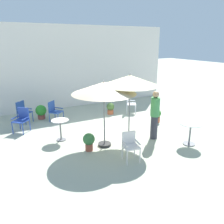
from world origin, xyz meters
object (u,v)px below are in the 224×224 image
(patio_chair_2, at_px, (22,118))
(potted_plant_3, at_px, (110,108))
(cafe_table_1, at_px, (190,130))
(patio_chair_3, at_px, (23,111))
(patio_chair_0, at_px, (130,103))
(standing_person, at_px, (155,114))
(cafe_table_0, at_px, (60,126))
(potted_plant_1, at_px, (41,111))
(potted_plant_2, at_px, (157,115))
(patio_chair_4, at_px, (130,144))
(patio_umbrella_0, at_px, (130,81))
(potted_plant_0, at_px, (89,141))
(patio_chair_1, at_px, (54,110))
(patio_umbrella_1, at_px, (104,88))

(patio_chair_2, height_order, potted_plant_3, patio_chair_2)
(cafe_table_1, xyz_separation_m, patio_chair_3, (-4.73, 5.03, 0.00))
(patio_chair_0, bearing_deg, cafe_table_1, -91.71)
(cafe_table_1, bearing_deg, standing_person, 127.90)
(cafe_table_0, distance_m, potted_plant_1, 2.75)
(potted_plant_1, height_order, potted_plant_2, potted_plant_1)
(patio_chair_4, height_order, potted_plant_1, patio_chair_4)
(cafe_table_0, distance_m, cafe_table_1, 4.52)
(patio_umbrella_0, distance_m, standing_person, 1.56)
(patio_chair_3, distance_m, potted_plant_1, 0.81)
(potted_plant_0, bearing_deg, patio_chair_3, 111.25)
(patio_chair_2, bearing_deg, patio_umbrella_0, -40.12)
(patio_chair_0, xyz_separation_m, patio_chair_1, (-3.61, 0.49, -0.00))
(patio_umbrella_0, height_order, cafe_table_0, patio_umbrella_0)
(patio_chair_3, bearing_deg, patio_umbrella_0, -51.27)
(cafe_table_1, height_order, patio_chair_4, patio_chair_4)
(patio_chair_2, height_order, potted_plant_2, patio_chair_2)
(patio_chair_2, relative_size, patio_chair_3, 1.00)
(cafe_table_0, relative_size, potted_plant_3, 1.36)
(cafe_table_0, distance_m, patio_chair_2, 1.89)
(patio_chair_0, height_order, potted_plant_2, patio_chair_0)
(patio_chair_1, xyz_separation_m, potted_plant_3, (2.66, -0.26, -0.21))
(patio_chair_0, bearing_deg, patio_chair_2, -178.60)
(patio_umbrella_1, bearing_deg, patio_chair_4, -79.23)
(cafe_table_1, distance_m, patio_chair_3, 6.90)
(patio_umbrella_1, bearing_deg, cafe_table_0, 136.40)
(patio_chair_1, distance_m, potted_plant_3, 2.68)
(potted_plant_1, bearing_deg, patio_chair_1, -51.35)
(patio_chair_1, bearing_deg, potted_plant_2, -29.41)
(patio_chair_1, relative_size, potted_plant_0, 1.50)
(patio_umbrella_1, relative_size, cafe_table_1, 2.91)
(potted_plant_0, bearing_deg, cafe_table_0, 115.25)
(potted_plant_2, xyz_separation_m, standing_person, (-1.22, -1.36, 0.60))
(patio_umbrella_1, relative_size, patio_chair_4, 2.57)
(patio_chair_1, xyz_separation_m, potted_plant_1, (-0.47, 0.59, -0.16))
(patio_chair_3, distance_m, standing_person, 5.67)
(patio_chair_2, height_order, patio_chair_4, patio_chair_2)
(potted_plant_0, bearing_deg, potted_plant_1, 100.27)
(patio_chair_3, bearing_deg, patio_chair_4, -64.88)
(patio_chair_4, height_order, standing_person, standing_person)
(potted_plant_3, bearing_deg, potted_plant_1, 164.87)
(patio_chair_0, xyz_separation_m, potted_plant_2, (0.32, -1.73, -0.20))
(patio_umbrella_1, height_order, patio_chair_3, patio_umbrella_1)
(potted_plant_1, bearing_deg, patio_chair_0, -14.85)
(potted_plant_3, height_order, standing_person, standing_person)
(patio_chair_2, xyz_separation_m, potted_plant_2, (5.36, -1.60, -0.23))
(potted_plant_3, bearing_deg, potted_plant_2, -57.04)
(patio_chair_4, relative_size, potted_plant_3, 1.55)
(potted_plant_2, bearing_deg, patio_chair_3, 152.65)
(patio_chair_2, bearing_deg, patio_chair_1, 23.23)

